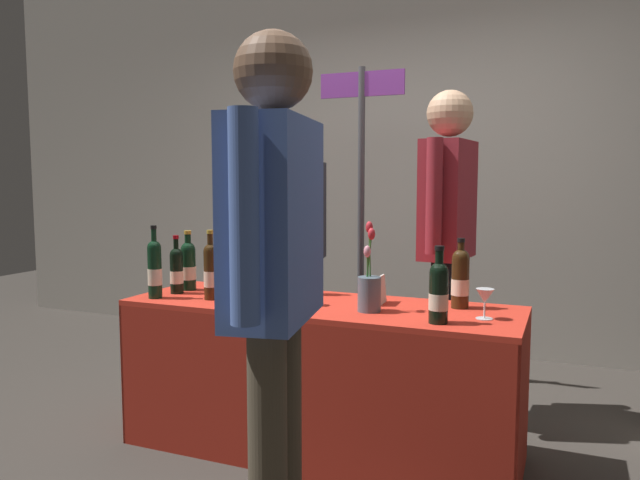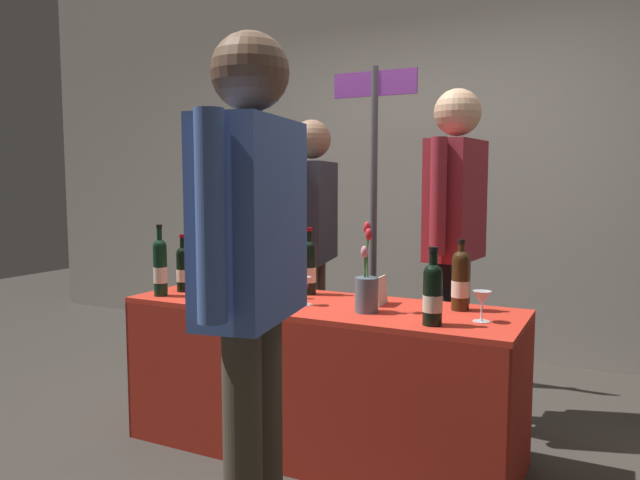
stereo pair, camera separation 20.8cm
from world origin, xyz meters
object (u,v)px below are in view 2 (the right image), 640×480
taster_foreground_right (252,257)px  wine_glass_near_vendor (482,299)px  tasting_table (320,350)px  flower_vase (367,289)px  display_bottle_0 (461,280)px  vendor_presenter (312,231)px  booth_signpost (374,190)px  wine_glass_mid (305,285)px  featured_wine_bottle (214,269)px

taster_foreground_right → wine_glass_near_vendor: bearing=-40.1°
taster_foreground_right → tasting_table: bearing=3.8°
wine_glass_near_vendor → flower_vase: (-0.49, -0.04, 0.01)m
display_bottle_0 → flower_vase: size_ratio=0.80×
vendor_presenter → booth_signpost: 0.55m
tasting_table → taster_foreground_right: bearing=-75.8°
wine_glass_mid → taster_foreground_right: (0.28, -0.88, 0.25)m
display_bottle_0 → taster_foreground_right: 1.18m
featured_wine_bottle → display_bottle_0: 1.18m
display_bottle_0 → taster_foreground_right: (-0.39, -1.09, 0.20)m
booth_signpost → featured_wine_bottle: bearing=-106.3°
featured_wine_bottle → display_bottle_0: (1.15, 0.26, -0.00)m
wine_glass_near_vendor → display_bottle_0: bearing=126.0°
wine_glass_near_vendor → tasting_table: bearing=177.3°
flower_vase → booth_signpost: (-0.44, 1.18, 0.42)m
tasting_table → taster_foreground_right: 1.13m
wine_glass_near_vendor → wine_glass_mid: wine_glass_mid is taller
flower_vase → vendor_presenter: bearing=131.7°
display_bottle_0 → wine_glass_near_vendor: 0.23m
featured_wine_bottle → wine_glass_mid: 0.49m
tasting_table → wine_glass_near_vendor: wine_glass_near_vendor is taller
vendor_presenter → booth_signpost: booth_signpost is taller
tasting_table → vendor_presenter: vendor_presenter is taller
taster_foreground_right → vendor_presenter: bearing=10.8°
vendor_presenter → taster_foreground_right: 1.72m
tasting_table → taster_foreground_right: size_ratio=1.07×
wine_glass_near_vendor → booth_signpost: (-0.93, 1.14, 0.42)m
flower_vase → display_bottle_0: bearing=31.9°
booth_signpost → display_bottle_0: bearing=-50.2°
taster_foreground_right → booth_signpost: size_ratio=0.87×
wine_glass_mid → display_bottle_0: bearing=17.6°
flower_vase → taster_foreground_right: (-0.03, -0.87, 0.24)m
featured_wine_bottle → vendor_presenter: vendor_presenter is taller
flower_vase → vendor_presenter: 0.99m
wine_glass_mid → flower_vase: (0.31, -0.01, 0.00)m
tasting_table → wine_glass_mid: size_ratio=13.98×
display_bottle_0 → wine_glass_near_vendor: (0.13, -0.18, -0.05)m
wine_glass_near_vendor → flower_vase: 0.49m
display_bottle_0 → vendor_presenter: bearing=153.4°
featured_wine_bottle → taster_foreground_right: (0.77, -0.83, 0.20)m
featured_wine_bottle → wine_glass_near_vendor: size_ratio=2.65×
vendor_presenter → taster_foreground_right: (0.62, -1.60, 0.07)m
featured_wine_bottle → wine_glass_near_vendor: featured_wine_bottle is taller
wine_glass_near_vendor → flower_vase: size_ratio=0.32×
tasting_table → flower_vase: flower_vase is taller
wine_glass_near_vendor → booth_signpost: size_ratio=0.06×
flower_vase → featured_wine_bottle: bearing=-177.3°
booth_signpost → tasting_table: bearing=-81.2°
taster_foreground_right → booth_signpost: 2.10m
display_bottle_0 → booth_signpost: 1.30m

